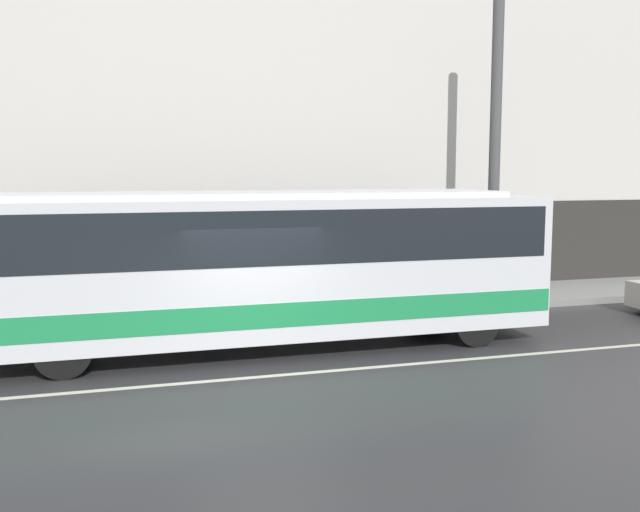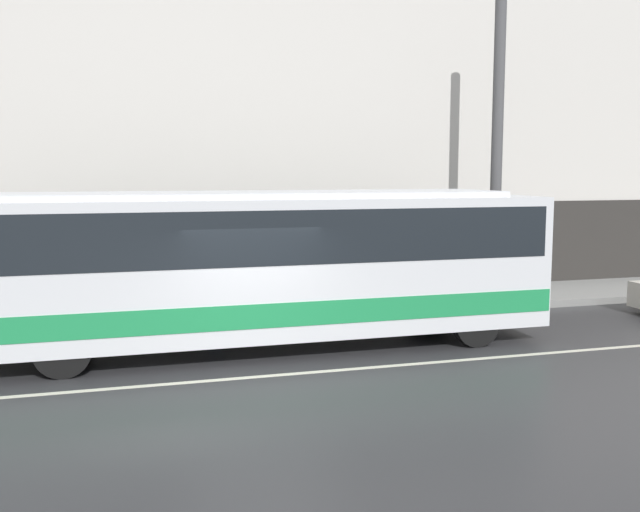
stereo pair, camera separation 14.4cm
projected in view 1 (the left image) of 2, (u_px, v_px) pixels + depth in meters
name	position (u px, v px, depth m)	size (l,w,h in m)	color
ground_plane	(264.00, 377.00, 12.24)	(60.00, 60.00, 0.00)	#2D2D30
sidewalk	(216.00, 312.00, 17.43)	(60.00, 2.95, 0.18)	gray
building_facade	(203.00, 111.00, 18.38)	(60.00, 0.35, 10.51)	silver
lane_stripe	(264.00, 376.00, 12.24)	(54.00, 0.14, 0.01)	beige
transit_bus	(253.00, 261.00, 14.04)	(11.86, 2.60, 3.11)	silver
utility_pole_near	(495.00, 152.00, 18.39)	(0.29, 0.29, 7.66)	#4C4C4F
pedestrian_waiting	(212.00, 275.00, 17.41)	(0.36, 0.36, 1.72)	navy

